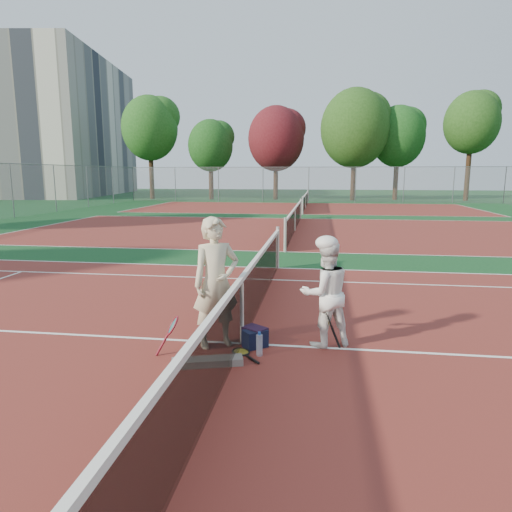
# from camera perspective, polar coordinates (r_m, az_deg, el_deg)

# --- Properties ---
(ground) EXTENTS (130.00, 130.00, 0.00)m
(ground) POSITION_cam_1_polar(r_m,az_deg,el_deg) (6.82, -1.76, -10.92)
(ground) COLOR #103C1A
(ground) RESTS_ON ground
(court_main) EXTENTS (23.77, 10.97, 0.01)m
(court_main) POSITION_cam_1_polar(r_m,az_deg,el_deg) (6.82, -1.76, -10.89)
(court_main) COLOR maroon
(court_main) RESTS_ON ground
(court_far_a) EXTENTS (23.77, 10.97, 0.01)m
(court_far_a) POSITION_cam_1_polar(r_m,az_deg,el_deg) (19.95, 4.87, 3.17)
(court_far_a) COLOR maroon
(court_far_a) RESTS_ON ground
(court_far_b) EXTENTS (23.77, 10.97, 0.01)m
(court_far_b) POSITION_cam_1_polar(r_m,az_deg,el_deg) (33.37, 6.21, 6.01)
(court_far_b) COLOR maroon
(court_far_b) RESTS_ON ground
(net_main) EXTENTS (0.10, 10.98, 1.02)m
(net_main) POSITION_cam_1_polar(r_m,az_deg,el_deg) (6.65, -1.78, -6.82)
(net_main) COLOR black
(net_main) RESTS_ON ground
(net_far_a) EXTENTS (0.10, 10.98, 1.02)m
(net_far_a) POSITION_cam_1_polar(r_m,az_deg,el_deg) (19.89, 4.89, 4.62)
(net_far_a) COLOR black
(net_far_a) RESTS_ON ground
(net_far_b) EXTENTS (0.10, 10.98, 1.02)m
(net_far_b) POSITION_cam_1_polar(r_m,az_deg,el_deg) (33.34, 6.22, 6.88)
(net_far_b) COLOR black
(net_far_b) RESTS_ON ground
(fence_back) EXTENTS (32.00, 0.06, 3.00)m
(fence_back) POSITION_cam_1_polar(r_m,az_deg,el_deg) (40.29, 6.60, 8.86)
(fence_back) COLOR slate
(fence_back) RESTS_ON ground
(apartment_block) EXTENTS (12.96, 23.18, 15.00)m
(apartment_block) POSITION_cam_1_polar(r_m,az_deg,el_deg) (58.30, -22.66, 14.49)
(apartment_block) COLOR beige
(apartment_block) RESTS_ON ground
(player_a) EXTENTS (0.82, 0.74, 1.87)m
(player_a) POSITION_cam_1_polar(r_m,az_deg,el_deg) (6.51, -5.01, -3.35)
(player_a) COLOR beige
(player_a) RESTS_ON ground
(player_b) EXTENTS (0.92, 0.83, 1.55)m
(player_b) POSITION_cam_1_polar(r_m,az_deg,el_deg) (6.63, 8.67, -4.64)
(player_b) COLOR white
(player_b) RESTS_ON ground
(racket_red) EXTENTS (0.40, 0.37, 0.53)m
(racket_red) POSITION_cam_1_polar(r_m,az_deg,el_deg) (6.46, -10.31, -9.78)
(racket_red) COLOR maroon
(racket_red) RESTS_ON ground
(racket_black_held) EXTENTS (0.29, 0.30, 0.57)m
(racket_black_held) POSITION_cam_1_polar(r_m,az_deg,el_deg) (6.65, 8.98, -9.01)
(racket_black_held) COLOR black
(racket_black_held) RESTS_ON ground
(racket_spare) EXTENTS (0.59, 0.63, 0.03)m
(racket_spare) POSITION_cam_1_polar(r_m,az_deg,el_deg) (6.50, -1.92, -11.89)
(racket_spare) COLOR black
(racket_spare) RESTS_ON ground
(sports_bag_navy) EXTENTS (0.39, 0.38, 0.26)m
(sports_bag_navy) POSITION_cam_1_polar(r_m,az_deg,el_deg) (6.65, -0.11, -10.29)
(sports_bag_navy) COLOR black
(sports_bag_navy) RESTS_ON ground
(sports_bag_purple) EXTENTS (0.41, 0.38, 0.27)m
(sports_bag_purple) POSITION_cam_1_polar(r_m,az_deg,el_deg) (6.72, -0.14, -9.99)
(sports_bag_purple) COLOR black
(sports_bag_purple) RESTS_ON ground
(net_cover_canvas) EXTENTS (0.95, 0.46, 0.10)m
(net_cover_canvas) POSITION_cam_1_polar(r_m,az_deg,el_deg) (6.13, -6.09, -13.02)
(net_cover_canvas) COLOR #66605C
(net_cover_canvas) RESTS_ON ground
(water_bottle) EXTENTS (0.09, 0.09, 0.30)m
(water_bottle) POSITION_cam_1_polar(r_m,az_deg,el_deg) (6.36, 0.42, -11.09)
(water_bottle) COLOR #C9DFFF
(water_bottle) RESTS_ON ground
(tree_back_0) EXTENTS (5.31, 5.31, 9.76)m
(tree_back_0) POSITION_cam_1_polar(r_m,az_deg,el_deg) (46.23, -13.15, 15.27)
(tree_back_0) COLOR #382314
(tree_back_0) RESTS_ON ground
(tree_back_1) EXTENTS (4.22, 4.22, 7.47)m
(tree_back_1) POSITION_cam_1_polar(r_m,az_deg,el_deg) (44.47, -5.71, 13.54)
(tree_back_1) COLOR #382314
(tree_back_1) RESTS_ON ground
(tree_back_maroon) EXTENTS (5.24, 5.24, 8.66)m
(tree_back_maroon) POSITION_cam_1_polar(r_m,az_deg,el_deg) (43.98, 2.52, 14.42)
(tree_back_maroon) COLOR #382314
(tree_back_maroon) RESTS_ON ground
(tree_back_3) EXTENTS (6.18, 6.18, 10.03)m
(tree_back_3) POSITION_cam_1_polar(r_m,az_deg,el_deg) (43.70, 12.26, 15.32)
(tree_back_3) COLOR #382314
(tree_back_3) RESTS_ON ground
(tree_back_4) EXTENTS (4.88, 4.88, 8.62)m
(tree_back_4) POSITION_cam_1_polar(r_m,az_deg,el_deg) (45.31, 17.32, 14.06)
(tree_back_4) COLOR #382314
(tree_back_4) RESTS_ON ground
(tree_back_5) EXTENTS (4.78, 4.78, 9.65)m
(tree_back_5) POSITION_cam_1_polar(r_m,az_deg,el_deg) (46.33, 25.36, 14.80)
(tree_back_5) COLOR #382314
(tree_back_5) RESTS_ON ground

